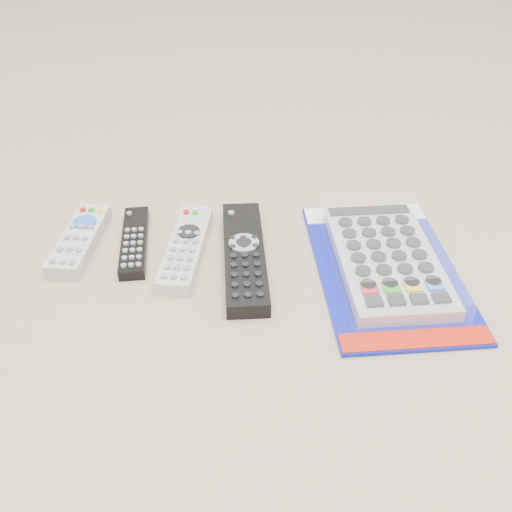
{
  "coord_description": "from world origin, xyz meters",
  "views": [
    {
      "loc": [
        -0.0,
        -0.62,
        0.48
      ],
      "look_at": [
        0.0,
        -0.02,
        0.01
      ],
      "focal_mm": 40.0,
      "sensor_mm": 36.0,
      "label": 1
    }
  ],
  "objects_px": {
    "remote_large_black": "(244,255)",
    "remote_slim_black": "(134,242)",
    "jumbo_remote_packaged": "(387,258)",
    "remote_silver_dvd": "(186,247)",
    "remote_small_grey": "(80,239)"
  },
  "relations": [
    {
      "from": "remote_small_grey",
      "to": "jumbo_remote_packaged",
      "type": "distance_m",
      "value": 0.42
    },
    {
      "from": "remote_slim_black",
      "to": "remote_large_black",
      "type": "relative_size",
      "value": 0.69
    },
    {
      "from": "remote_large_black",
      "to": "remote_slim_black",
      "type": "bearing_deg",
      "value": 163.42
    },
    {
      "from": "remote_large_black",
      "to": "jumbo_remote_packaged",
      "type": "relative_size",
      "value": 0.73
    },
    {
      "from": "remote_silver_dvd",
      "to": "remote_large_black",
      "type": "bearing_deg",
      "value": -8.84
    },
    {
      "from": "remote_slim_black",
      "to": "jumbo_remote_packaged",
      "type": "distance_m",
      "value": 0.35
    },
    {
      "from": "remote_small_grey",
      "to": "remote_slim_black",
      "type": "bearing_deg",
      "value": 3.58
    },
    {
      "from": "remote_slim_black",
      "to": "remote_large_black",
      "type": "bearing_deg",
      "value": -19.5
    },
    {
      "from": "remote_slim_black",
      "to": "remote_large_black",
      "type": "distance_m",
      "value": 0.16
    },
    {
      "from": "remote_silver_dvd",
      "to": "jumbo_remote_packaged",
      "type": "relative_size",
      "value": 0.6
    },
    {
      "from": "remote_small_grey",
      "to": "jumbo_remote_packaged",
      "type": "height_order",
      "value": "jumbo_remote_packaged"
    },
    {
      "from": "remote_large_black",
      "to": "jumbo_remote_packaged",
      "type": "xyz_separation_m",
      "value": [
        0.19,
        -0.01,
        0.01
      ]
    },
    {
      "from": "remote_large_black",
      "to": "jumbo_remote_packaged",
      "type": "height_order",
      "value": "jumbo_remote_packaged"
    },
    {
      "from": "remote_silver_dvd",
      "to": "remote_slim_black",
      "type": "bearing_deg",
      "value": 174.5
    },
    {
      "from": "jumbo_remote_packaged",
      "to": "remote_silver_dvd",
      "type": "bearing_deg",
      "value": 168.25
    }
  ]
}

